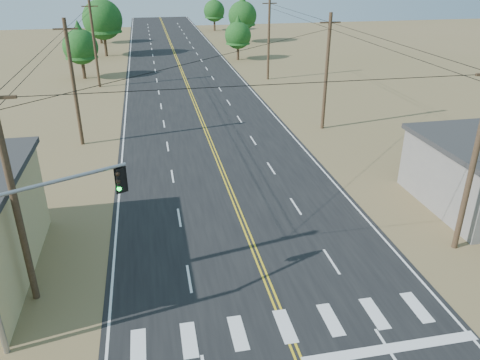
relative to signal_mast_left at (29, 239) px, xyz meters
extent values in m
cube|color=black|center=(9.51, 20.55, -4.54)|extent=(15.00, 200.00, 0.02)
cylinder|color=#4C3826|center=(-0.99, 2.55, 0.45)|extent=(0.30, 0.30, 10.00)
cylinder|color=#4C3826|center=(-0.99, 22.55, 0.45)|extent=(0.30, 0.30, 10.00)
cube|color=#4C3826|center=(-0.99, 22.55, 4.65)|extent=(1.80, 0.12, 0.12)
cylinder|color=#4C3826|center=(-0.99, 42.55, 0.45)|extent=(0.30, 0.30, 10.00)
cube|color=#4C3826|center=(-0.99, 42.55, 4.65)|extent=(1.80, 0.12, 0.12)
cylinder|color=#4C3826|center=(20.01, 2.55, 0.45)|extent=(0.30, 0.30, 10.00)
cylinder|color=#4C3826|center=(20.01, 22.55, 0.45)|extent=(0.30, 0.30, 10.00)
cube|color=#4C3826|center=(20.01, 22.55, 4.65)|extent=(1.80, 0.12, 0.12)
cylinder|color=#4C3826|center=(20.01, 42.55, 0.45)|extent=(0.30, 0.30, 10.00)
cube|color=#4C3826|center=(20.01, 42.55, 4.65)|extent=(1.80, 0.12, 0.12)
cylinder|color=gray|center=(1.05, 0.49, 1.98)|extent=(5.16, 2.50, 0.15)
cube|color=black|center=(3.35, 1.56, 1.38)|extent=(0.41, 0.39, 1.01)
sphere|color=black|center=(3.28, 1.41, 1.70)|extent=(0.18, 0.18, 0.18)
sphere|color=black|center=(3.28, 1.41, 1.38)|extent=(0.18, 0.18, 0.18)
sphere|color=#0CE533|center=(3.28, 1.41, 1.06)|extent=(0.18, 0.18, 0.18)
cylinder|color=#3F2D1E|center=(-3.24, 47.58, -3.24)|extent=(0.43, 0.43, 2.63)
cone|color=#164E18|center=(-3.24, 47.58, 0.41)|extent=(4.08, 4.08, 4.67)
sphere|color=#164E18|center=(-3.24, 47.58, -0.54)|extent=(4.38, 4.38, 4.38)
cylinder|color=#3F2D1E|center=(-1.37, 63.37, -2.72)|extent=(0.44, 0.44, 3.66)
cone|color=#164E18|center=(-1.37, 63.37, 2.37)|extent=(5.70, 5.70, 6.51)
sphere|color=#164E18|center=(-1.37, 63.37, 1.04)|extent=(6.11, 6.11, 6.11)
cylinder|color=#3F2D1E|center=(-3.06, 76.92, -3.26)|extent=(0.48, 0.48, 2.59)
cone|color=#164E18|center=(-3.06, 76.92, 0.33)|extent=(4.02, 4.02, 4.60)
sphere|color=#164E18|center=(-3.06, 76.92, -0.60)|extent=(4.31, 4.31, 4.31)
cylinder|color=#3F2D1E|center=(18.75, 56.21, -3.36)|extent=(0.39, 0.39, 2.38)
cone|color=#164E18|center=(18.75, 56.21, -0.05)|extent=(3.71, 3.71, 4.24)
sphere|color=#164E18|center=(18.75, 56.21, -0.91)|extent=(3.97, 3.97, 3.97)
cylinder|color=#3F2D1E|center=(22.84, 72.88, -2.99)|extent=(0.43, 0.43, 3.12)
cone|color=#164E18|center=(22.84, 72.88, 1.35)|extent=(4.86, 4.86, 5.55)
sphere|color=#164E18|center=(22.84, 72.88, 0.22)|extent=(5.20, 5.20, 5.20)
cylinder|color=#3F2D1E|center=(20.15, 90.29, -3.20)|extent=(0.43, 0.43, 2.70)
cone|color=#164E18|center=(20.15, 90.29, 0.55)|extent=(4.21, 4.21, 4.81)
sphere|color=#164E18|center=(20.15, 90.29, -0.42)|extent=(4.51, 4.51, 4.51)
camera|label=1|loc=(4.73, -15.81, 9.21)|focal=35.00mm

